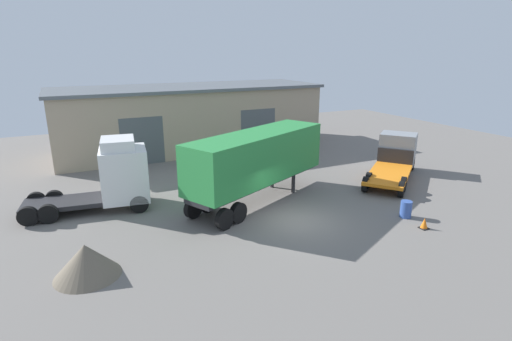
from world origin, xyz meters
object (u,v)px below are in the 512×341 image
Objects in this scene: oil_drum at (406,209)px; tractor_unit_white at (115,176)px; flatbed_truck_grey at (395,156)px; gravel_pile at (86,260)px; traffic_cone at (424,224)px; container_trailer_green at (256,159)px.

tractor_unit_white is at bearing 148.95° from oil_drum.
flatbed_truck_grey is 2.89× the size of gravel_pile.
gravel_pile is 15.37m from oil_drum.
oil_drum is (-5.13, -6.07, -0.85)m from flatbed_truck_grey.
traffic_cone is (-5.36, -7.51, -1.04)m from flatbed_truck_grey.
container_trailer_green is at bearing 145.45° from flatbed_truck_grey.
oil_drum reaches higher than traffic_cone.
flatbed_truck_grey is (11.13, 0.67, -1.26)m from container_trailer_green.
oil_drum is at bearing -67.29° from container_trailer_green.
tractor_unit_white reaches higher than traffic_cone.
container_trailer_green is 11.22m from flatbed_truck_grey.
container_trailer_green reaches higher than tractor_unit_white.
container_trailer_green is 9.23m from traffic_cone.
traffic_cone is (15.08, -2.63, -0.41)m from gravel_pile.
flatbed_truck_grey is at bearing 54.45° from traffic_cone.
tractor_unit_white is 0.92× the size of flatbed_truck_grey.
container_trailer_green reaches higher than traffic_cone.
tractor_unit_white is 7.76m from container_trailer_green.
tractor_unit_white reaches higher than gravel_pile.
flatbed_truck_grey is at bearing -21.85° from container_trailer_green.
tractor_unit_white is 15.56m from oil_drum.
gravel_pile reaches higher than traffic_cone.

